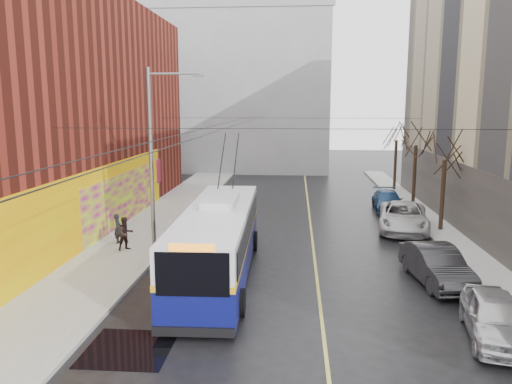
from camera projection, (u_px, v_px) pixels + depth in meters
ground at (274, 366)px, 14.08m from camera, size 140.00×140.00×0.00m
sidewalk_left at (134, 243)px, 26.48m from camera, size 4.00×60.00×0.15m
sidewalk_right at (463, 250)px, 25.14m from camera, size 2.00×60.00×0.15m
lane_line at (312, 238)px, 27.71m from camera, size 0.12×50.00×0.01m
building_left at (0, 110)px, 27.88m from camera, size 12.11×36.00×14.00m
building_far at (240, 90)px, 57.18m from camera, size 20.50×12.10×18.00m
streetlight_pole at (154, 157)px, 23.55m from camera, size 2.65×0.60×9.00m
catenary_wires at (241, 124)px, 27.71m from camera, size 18.00×60.00×0.22m
tree_near at (446, 146)px, 28.23m from camera, size 3.20×3.20×6.40m
tree_mid at (417, 134)px, 35.06m from camera, size 3.20×3.20×6.68m
tree_far at (397, 131)px, 41.95m from camera, size 3.20×3.20×6.57m
puddle at (129, 349)px, 15.10m from camera, size 2.57×2.58×0.01m
pigeons_flying at (239, 110)px, 23.22m from camera, size 5.01×1.23×1.13m
trolleybus at (218, 240)px, 21.18m from camera, size 3.12×12.38×5.83m
parked_car_a at (495, 317)px, 15.63m from camera, size 2.41×4.51×1.46m
parked_car_b at (436, 265)px, 20.57m from camera, size 2.24×4.88×1.55m
parked_car_c at (403, 217)px, 29.21m from camera, size 3.68×6.26×1.63m
parked_car_d at (388, 201)px, 34.89m from camera, size 2.10×4.74×1.35m
following_car at (228, 203)px, 33.78m from camera, size 2.28×4.54×1.49m
pedestrian_a at (118, 228)px, 26.09m from camera, size 0.46×0.62×1.54m
pedestrian_b at (126, 234)px, 24.78m from camera, size 1.02×1.02×1.67m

